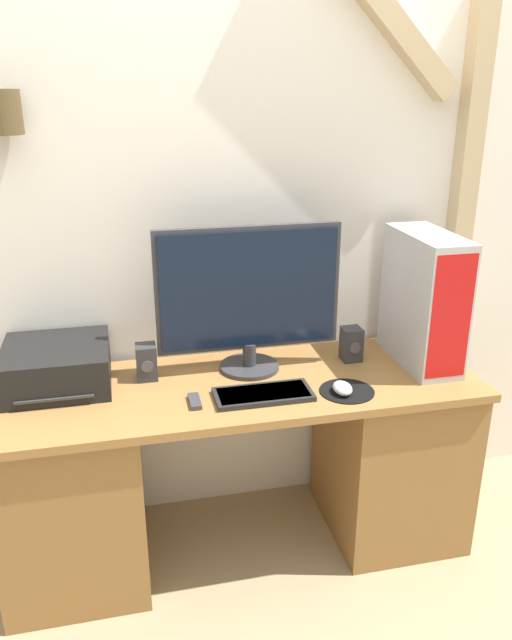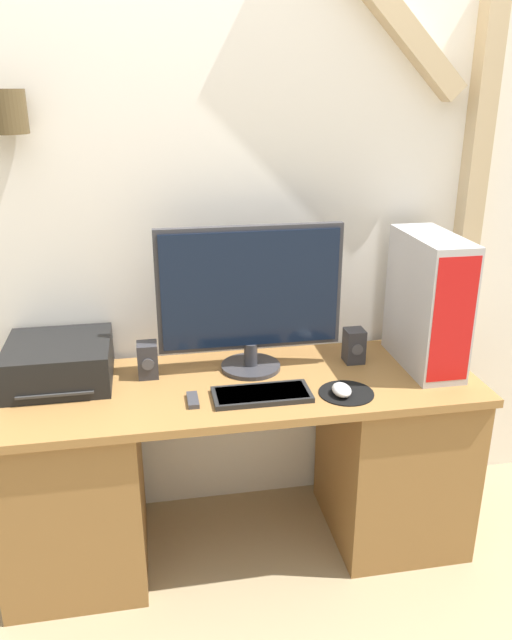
% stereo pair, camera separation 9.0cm
% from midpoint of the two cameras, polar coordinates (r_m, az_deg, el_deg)
% --- Properties ---
extents(ground_plane, '(12.00, 12.00, 0.00)m').
position_cam_midpoint_polar(ground_plane, '(2.42, -1.01, -24.05)').
color(ground_plane, '#9E8966').
extents(wall_back, '(6.40, 0.18, 2.70)m').
position_cam_midpoint_polar(wall_back, '(2.36, -4.18, 12.17)').
color(wall_back, white).
rests_on(wall_back, ground_plane).
extents(desk, '(1.72, 0.58, 0.71)m').
position_cam_midpoint_polar(desk, '(2.41, -2.51, -13.07)').
color(desk, olive).
rests_on(desk, ground_plane).
extents(monitor, '(0.67, 0.22, 0.54)m').
position_cam_midpoint_polar(monitor, '(2.24, -1.81, 2.33)').
color(monitor, '#333338').
rests_on(monitor, desk).
extents(keyboard, '(0.33, 0.15, 0.02)m').
position_cam_midpoint_polar(keyboard, '(2.14, -0.54, -6.80)').
color(keyboard, black).
rests_on(keyboard, desk).
extents(mousepad, '(0.19, 0.19, 0.00)m').
position_cam_midpoint_polar(mousepad, '(2.19, 7.14, -6.48)').
color(mousepad, black).
rests_on(mousepad, desk).
extents(mouse, '(0.06, 0.09, 0.04)m').
position_cam_midpoint_polar(mouse, '(2.16, 6.73, -6.22)').
color(mouse, silver).
rests_on(mouse, mousepad).
extents(computer_tower, '(0.17, 0.40, 0.50)m').
position_cam_midpoint_polar(computer_tower, '(2.38, 14.08, 1.81)').
color(computer_tower, '#B2B2B7').
rests_on(computer_tower, desk).
extents(printer, '(0.36, 0.36, 0.15)m').
position_cam_midpoint_polar(printer, '(2.31, -18.82, -4.03)').
color(printer, black).
rests_on(printer, desk).
extents(speaker_left, '(0.07, 0.08, 0.13)m').
position_cam_midpoint_polar(speaker_left, '(2.28, -11.10, -3.80)').
color(speaker_left, '#2D2D33').
rests_on(speaker_left, desk).
extents(speaker_right, '(0.07, 0.08, 0.13)m').
position_cam_midpoint_polar(speaker_right, '(2.41, 7.65, -2.20)').
color(speaker_right, '#2D2D33').
rests_on(speaker_right, desk).
extents(remote_control, '(0.04, 0.10, 0.02)m').
position_cam_midpoint_polar(remote_control, '(2.11, -6.85, -7.41)').
color(remote_control, '#38383D').
rests_on(remote_control, desk).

